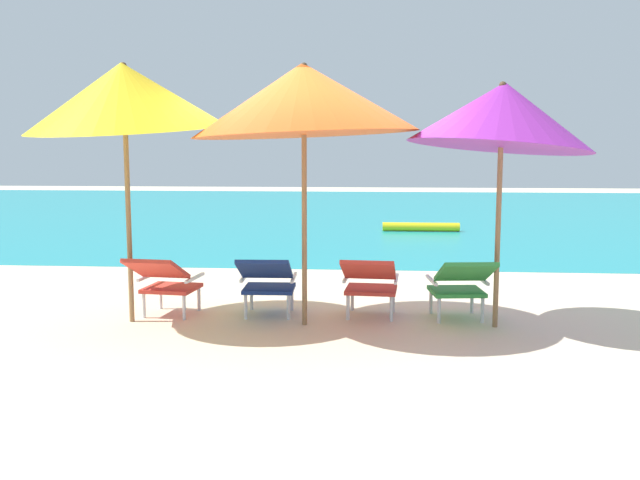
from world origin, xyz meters
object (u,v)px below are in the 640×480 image
at_px(swim_buoy, 421,227).
at_px(beach_umbrella_right, 502,115).
at_px(lounge_chair_far_left, 165,280).
at_px(lounge_chair_far_right, 461,283).
at_px(lounge_chair_near_left, 267,280).
at_px(beach_umbrella_center, 304,99).
at_px(beach_umbrella_left, 124,96).
at_px(lounge_chair_near_right, 370,281).

distance_m(swim_buoy, beach_umbrella_right, 8.16).
relative_size(lounge_chair_far_left, lounge_chair_far_right, 1.00).
xyz_separation_m(lounge_chair_far_left, lounge_chair_near_left, (1.05, 0.06, 0.00)).
height_order(lounge_chair_far_left, lounge_chair_near_left, same).
bearing_deg(swim_buoy, lounge_chair_far_right, -90.68).
bearing_deg(lounge_chair_near_left, beach_umbrella_center, -28.15).
relative_size(lounge_chair_far_left, beach_umbrella_left, 0.35).
distance_m(lounge_chair_near_left, lounge_chair_near_right, 1.05).
xyz_separation_m(lounge_chair_far_right, beach_umbrella_right, (0.32, -0.16, 1.65)).
bearing_deg(swim_buoy, beach_umbrella_left, -113.05).
relative_size(lounge_chair_near_left, beach_umbrella_center, 0.34).
xyz_separation_m(lounge_chair_far_right, beach_umbrella_center, (-1.55, -0.22, 1.80)).
bearing_deg(lounge_chair_far_right, lounge_chair_near_left, -179.87).
distance_m(lounge_chair_near_right, beach_umbrella_center, 1.93).
xyz_separation_m(lounge_chair_near_right, beach_umbrella_left, (-2.40, -0.26, 1.84)).
distance_m(lounge_chair_far_left, beach_umbrella_right, 3.72).
height_order(lounge_chair_near_left, beach_umbrella_right, beach_umbrella_right).
bearing_deg(beach_umbrella_right, beach_umbrella_left, -178.94).
distance_m(lounge_chair_far_left, beach_umbrella_left, 1.87).
bearing_deg(lounge_chair_far_left, beach_umbrella_left, -150.91).
bearing_deg(beach_umbrella_right, lounge_chair_near_left, 176.00).
relative_size(lounge_chair_near_left, lounge_chair_near_right, 0.98).
xyz_separation_m(lounge_chair_near_left, beach_umbrella_left, (-1.35, -0.23, 1.84)).
xyz_separation_m(swim_buoy, lounge_chair_near_right, (-1.00, -7.73, 0.31)).
bearing_deg(swim_buoy, beach_umbrella_center, -101.63).
bearing_deg(beach_umbrella_right, swim_buoy, 91.68).
bearing_deg(lounge_chair_near_right, lounge_chair_far_left, -177.41).
relative_size(lounge_chair_far_right, beach_umbrella_right, 0.38).
distance_m(lounge_chair_far_left, beach_umbrella_center, 2.33).
bearing_deg(lounge_chair_near_left, swim_buoy, 75.22).
bearing_deg(beach_umbrella_left, swim_buoy, 66.95).
bearing_deg(beach_umbrella_left, beach_umbrella_center, 0.29).
height_order(lounge_chair_near_right, beach_umbrella_center, beach_umbrella_center).
bearing_deg(beach_umbrella_center, lounge_chair_far_left, 173.89).
xyz_separation_m(beach_umbrella_left, beach_umbrella_center, (1.76, 0.01, -0.03)).
bearing_deg(swim_buoy, beach_umbrella_right, -88.32).
height_order(lounge_chair_far_left, lounge_chair_near_right, same).
distance_m(swim_buoy, beach_umbrella_center, 8.41).
relative_size(lounge_chair_far_right, beach_umbrella_center, 0.35).
xyz_separation_m(lounge_chair_far_left, beach_umbrella_center, (1.46, -0.16, 1.80)).
height_order(beach_umbrella_center, beach_umbrella_right, beach_umbrella_center).
height_order(swim_buoy, beach_umbrella_right, beach_umbrella_right).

